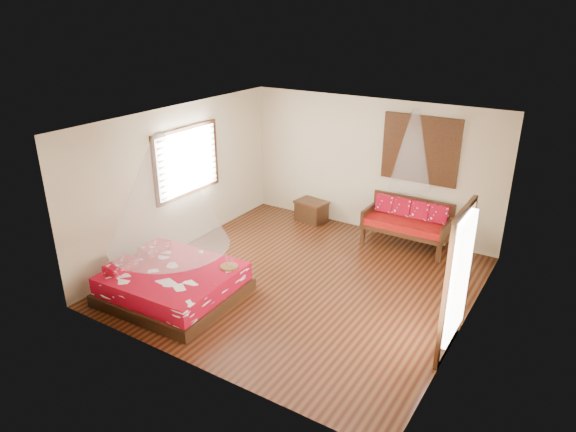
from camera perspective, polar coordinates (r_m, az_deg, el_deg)
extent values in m
cube|color=black|center=(9.10, 1.54, -7.23)|extent=(5.50, 5.50, 0.02)
cube|color=silver|center=(8.09, 1.75, 10.42)|extent=(5.50, 5.50, 0.02)
cube|color=beige|center=(10.10, -11.98, 4.08)|extent=(0.02, 5.50, 2.80)
cube|color=beige|center=(7.59, 19.88, -3.03)|extent=(0.02, 5.50, 2.80)
cube|color=beige|center=(10.83, 9.16, 5.54)|extent=(5.50, 0.02, 2.80)
cube|color=beige|center=(6.49, -11.01, -6.44)|extent=(5.50, 0.02, 2.80)
cube|color=black|center=(8.77, -12.51, -8.22)|extent=(2.10, 1.92, 0.20)
cube|color=maroon|center=(8.65, -12.65, -6.79)|extent=(2.00, 1.82, 0.30)
cube|color=maroon|center=(8.80, -18.06, -5.27)|extent=(0.31, 0.54, 0.13)
cube|color=maroon|center=(9.26, -14.62, -3.43)|extent=(0.31, 0.54, 0.13)
cube|color=black|center=(10.49, 8.31, -1.93)|extent=(0.08, 0.08, 0.42)
cube|color=black|center=(10.03, 16.41, -3.82)|extent=(0.08, 0.08, 0.42)
cube|color=black|center=(11.02, 9.66, -0.80)|extent=(0.08, 0.08, 0.42)
cube|color=black|center=(10.59, 17.39, -2.54)|extent=(0.08, 0.08, 0.42)
cube|color=black|center=(10.44, 12.95, -1.39)|extent=(1.67, 0.74, 0.08)
cube|color=maroon|center=(10.39, 13.00, -0.84)|extent=(1.61, 0.68, 0.14)
cube|color=black|center=(10.62, 13.70, 0.65)|extent=(1.67, 0.06, 0.55)
cube|color=black|center=(10.63, 9.01, 0.30)|extent=(0.06, 0.74, 0.30)
cube|color=black|center=(10.17, 17.23, -1.51)|extent=(0.06, 0.74, 0.30)
cube|color=maroon|center=(10.66, 10.70, 1.38)|extent=(0.35, 0.19, 0.37)
cube|color=maroon|center=(10.54, 12.57, 0.99)|extent=(0.35, 0.19, 0.37)
cube|color=maroon|center=(10.44, 14.47, 0.58)|extent=(0.35, 0.19, 0.37)
cube|color=maroon|center=(10.34, 16.41, 0.17)|extent=(0.35, 0.19, 0.37)
cube|color=black|center=(11.47, 2.62, 0.45)|extent=(0.69, 0.54, 0.42)
cube|color=black|center=(11.38, 2.64, 1.54)|extent=(0.74, 0.58, 0.05)
cube|color=black|center=(10.32, 14.49, 7.16)|extent=(1.52, 0.06, 1.32)
cube|color=black|center=(10.32, 14.47, 7.15)|extent=(1.35, 0.04, 1.10)
cube|color=black|center=(10.12, -11.17, 5.97)|extent=(0.08, 1.74, 1.34)
cube|color=beige|center=(10.09, -11.00, 5.94)|extent=(0.04, 1.54, 1.10)
cube|color=black|center=(7.22, 18.08, -7.24)|extent=(0.08, 1.02, 2.16)
cube|color=white|center=(7.18, 18.02, -6.51)|extent=(0.03, 0.82, 1.70)
cylinder|color=brown|center=(8.50, -6.56, -5.61)|extent=(0.30, 0.30, 0.03)
cone|color=white|center=(8.04, -13.54, 2.60)|extent=(1.90, 1.90, 1.80)
cone|color=white|center=(9.87, 13.66, 7.15)|extent=(0.79, 0.79, 1.50)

